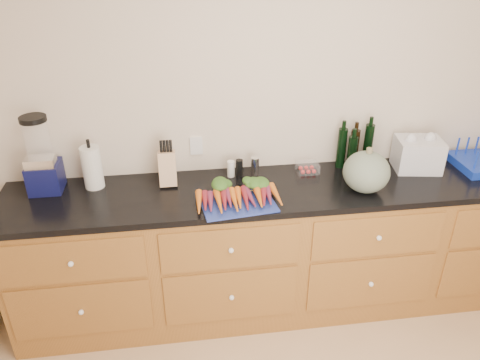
{
  "coord_description": "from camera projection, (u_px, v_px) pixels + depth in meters",
  "views": [
    {
      "loc": [
        -0.7,
        -1.2,
        2.36
      ],
      "look_at": [
        -0.37,
        1.2,
        1.06
      ],
      "focal_mm": 35.0,
      "sensor_mm": 36.0,
      "label": 1
    }
  ],
  "objects": [
    {
      "name": "grinder_salt",
      "position": [
        231.0,
        169.0,
        3.02
      ],
      "size": [
        0.05,
        0.05,
        0.11
      ],
      "primitive_type": "cylinder",
      "color": "white",
      "rests_on": "countertop"
    },
    {
      "name": "tomato_box",
      "position": [
        307.0,
        168.0,
        3.09
      ],
      "size": [
        0.14,
        0.11,
        0.07
      ],
      "primitive_type": "cube",
      "color": "white",
      "rests_on": "countertop"
    },
    {
      "name": "countertop",
      "position": [
        295.0,
        188.0,
        2.95
      ],
      "size": [
        3.64,
        0.62,
        0.04
      ],
      "primitive_type": "cube",
      "color": "black",
      "rests_on": "cabinets"
    },
    {
      "name": "knife_block",
      "position": [
        168.0,
        168.0,
        2.92
      ],
      "size": [
        0.11,
        0.11,
        0.21
      ],
      "primitive_type": "cube",
      "color": "tan",
      "rests_on": "countertop"
    },
    {
      "name": "bottles",
      "position": [
        354.0,
        148.0,
        3.11
      ],
      "size": [
        0.24,
        0.12,
        0.29
      ],
      "color": "black",
      "rests_on": "countertop"
    },
    {
      "name": "squash",
      "position": [
        366.0,
        172.0,
        2.83
      ],
      "size": [
        0.28,
        0.28,
        0.25
      ],
      "primitive_type": "ellipsoid",
      "color": "#556554",
      "rests_on": "countertop"
    },
    {
      "name": "blender_appliance",
      "position": [
        42.0,
        159.0,
        2.79
      ],
      "size": [
        0.19,
        0.19,
        0.48
      ],
      "color": "#0E1143",
      "rests_on": "countertop"
    },
    {
      "name": "grinder_pepper",
      "position": [
        239.0,
        168.0,
        3.03
      ],
      "size": [
        0.05,
        0.05,
        0.11
      ],
      "primitive_type": "cylinder",
      "color": "black",
      "rests_on": "countertop"
    },
    {
      "name": "grocery_bag",
      "position": [
        418.0,
        154.0,
        3.1
      ],
      "size": [
        0.32,
        0.27,
        0.21
      ],
      "primitive_type": null,
      "rotation": [
        0.0,
        0.0,
        -0.16
      ],
      "color": "silver",
      "rests_on": "countertop"
    },
    {
      "name": "canister_chrome",
      "position": [
        255.0,
        166.0,
        3.04
      ],
      "size": [
        0.05,
        0.05,
        0.12
      ],
      "primitive_type": "cylinder",
      "color": "white",
      "rests_on": "countertop"
    },
    {
      "name": "cabinets",
      "position": [
        292.0,
        249.0,
        3.17
      ],
      "size": [
        3.6,
        0.64,
        0.9
      ],
      "color": "brown",
      "rests_on": "ground"
    },
    {
      "name": "paper_towel",
      "position": [
        92.0,
        167.0,
        2.86
      ],
      "size": [
        0.12,
        0.12,
        0.27
      ],
      "primitive_type": "cylinder",
      "color": "white",
      "rests_on": "countertop"
    },
    {
      "name": "cutting_board",
      "position": [
        237.0,
        202.0,
        2.75
      ],
      "size": [
        0.46,
        0.37,
        0.01
      ],
      "primitive_type": "cube",
      "rotation": [
        0.0,
        0.0,
        0.12
      ],
      "color": "navy",
      "rests_on": "countertop"
    },
    {
      "name": "wall_back",
      "position": [
        287.0,
        114.0,
        3.05
      ],
      "size": [
        4.1,
        0.05,
        2.6
      ],
      "primitive_type": "cube",
      "color": "beige",
      "rests_on": "ground"
    },
    {
      "name": "carrots",
      "position": [
        236.0,
        194.0,
        2.77
      ],
      "size": [
        0.49,
        0.34,
        0.06
      ],
      "color": "orange",
      "rests_on": "cutting_board"
    }
  ]
}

